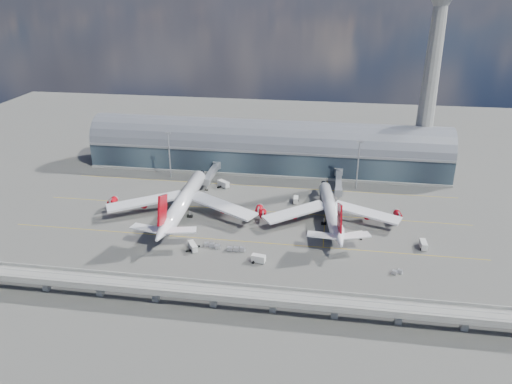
# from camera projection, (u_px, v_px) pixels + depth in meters

# --- Properties ---
(ground) EXTENTS (500.00, 500.00, 0.00)m
(ground) POSITION_uv_depth(u_px,v_px,m) (243.00, 230.00, 216.73)
(ground) COLOR #474744
(ground) RESTS_ON ground
(taxi_lines) EXTENTS (200.00, 80.12, 0.01)m
(taxi_lines) POSITION_uv_depth(u_px,v_px,m) (251.00, 208.00, 236.78)
(taxi_lines) COLOR gold
(taxi_lines) RESTS_ON ground
(terminal) EXTENTS (200.00, 30.00, 28.00)m
(terminal) POSITION_uv_depth(u_px,v_px,m) (267.00, 149.00, 282.97)
(terminal) COLOR #1F2A34
(terminal) RESTS_ON ground
(control_tower) EXTENTS (19.00, 19.00, 103.00)m
(control_tower) POSITION_uv_depth(u_px,v_px,m) (430.00, 80.00, 259.56)
(control_tower) COLOR gray
(control_tower) RESTS_ON ground
(guideway) EXTENTS (220.00, 8.50, 7.20)m
(guideway) POSITION_uv_depth(u_px,v_px,m) (213.00, 292.00, 164.74)
(guideway) COLOR gray
(guideway) RESTS_ON ground
(floodlight_mast_left) EXTENTS (3.00, 0.70, 25.70)m
(floodlight_mast_left) POSITION_uv_depth(u_px,v_px,m) (169.00, 154.00, 268.26)
(floodlight_mast_left) COLOR gray
(floodlight_mast_left) RESTS_ON ground
(floodlight_mast_right) EXTENTS (3.00, 0.70, 25.70)m
(floodlight_mast_right) POSITION_uv_depth(u_px,v_px,m) (358.00, 164.00, 254.17)
(floodlight_mast_right) COLOR gray
(floodlight_mast_right) RESTS_ON ground
(airliner_left) EXTENTS (73.14, 76.80, 23.44)m
(airliner_left) POSITION_uv_depth(u_px,v_px,m) (183.00, 202.00, 227.38)
(airliner_left) COLOR white
(airliner_left) RESTS_ON ground
(airliner_right) EXTENTS (63.63, 66.55, 21.12)m
(airliner_right) POSITION_uv_depth(u_px,v_px,m) (331.00, 211.00, 221.25)
(airliner_right) COLOR white
(airliner_right) RESTS_ON ground
(jet_bridge_left) EXTENTS (4.40, 28.00, 7.25)m
(jet_bridge_left) POSITION_uv_depth(u_px,v_px,m) (212.00, 172.00, 266.54)
(jet_bridge_left) COLOR gray
(jet_bridge_left) RESTS_ON ground
(jet_bridge_right) EXTENTS (4.40, 32.00, 7.25)m
(jet_bridge_right) POSITION_uv_depth(u_px,v_px,m) (339.00, 181.00, 255.36)
(jet_bridge_right) COLOR gray
(jet_bridge_right) RESTS_ON ground
(service_truck_0) EXTENTS (5.53, 6.92, 2.81)m
(service_truck_0) POSITION_uv_depth(u_px,v_px,m) (193.00, 246.00, 200.49)
(service_truck_0) COLOR beige
(service_truck_0) RESTS_ON ground
(service_truck_1) EXTENTS (5.68, 3.38, 3.09)m
(service_truck_1) POSITION_uv_depth(u_px,v_px,m) (258.00, 259.00, 191.62)
(service_truck_1) COLOR beige
(service_truck_1) RESTS_ON ground
(service_truck_2) EXTENTS (7.00, 4.76, 2.48)m
(service_truck_2) POSITION_uv_depth(u_px,v_px,m) (355.00, 235.00, 209.77)
(service_truck_2) COLOR beige
(service_truck_2) RESTS_ON ground
(service_truck_3) EXTENTS (2.70, 6.18, 2.95)m
(service_truck_3) POSITION_uv_depth(u_px,v_px,m) (423.00, 245.00, 201.69)
(service_truck_3) COLOR beige
(service_truck_3) RESTS_ON ground
(service_truck_4) EXTENTS (2.73, 5.05, 2.85)m
(service_truck_4) POSITION_uv_depth(u_px,v_px,m) (296.00, 200.00, 242.45)
(service_truck_4) COLOR beige
(service_truck_4) RESTS_ON ground
(service_truck_5) EXTENTS (6.97, 6.28, 3.30)m
(service_truck_5) POSITION_uv_depth(u_px,v_px,m) (223.00, 184.00, 260.46)
(service_truck_5) COLOR beige
(service_truck_5) RESTS_ON ground
(cargo_train_0) EXTENTS (7.40, 3.14, 1.62)m
(cargo_train_0) POSITION_uv_depth(u_px,v_px,m) (212.00, 246.00, 202.45)
(cargo_train_0) COLOR gray
(cargo_train_0) RESTS_ON ground
(cargo_train_1) EXTENTS (7.63, 2.14, 1.68)m
(cargo_train_1) POSITION_uv_depth(u_px,v_px,m) (236.00, 249.00, 199.58)
(cargo_train_1) COLOR gray
(cargo_train_1) RESTS_ON ground
(cargo_train_2) EXTENTS (4.48, 2.87, 1.46)m
(cargo_train_2) POSITION_uv_depth(u_px,v_px,m) (397.00, 272.00, 184.39)
(cargo_train_2) COLOR gray
(cargo_train_2) RESTS_ON ground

